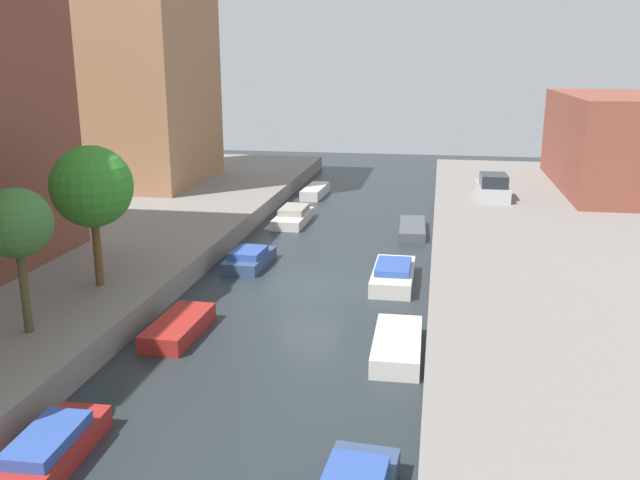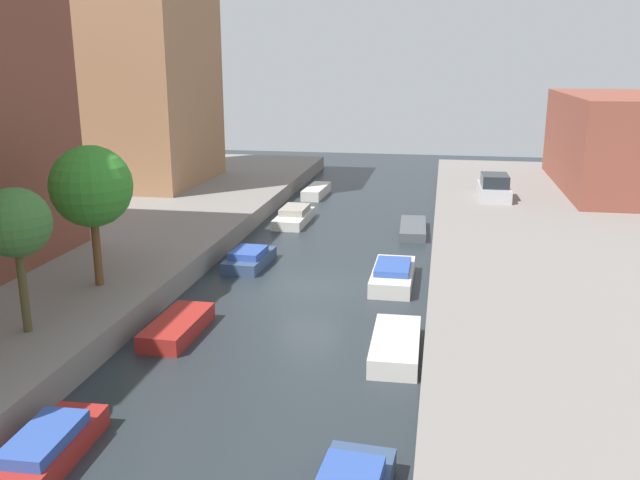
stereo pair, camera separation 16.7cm
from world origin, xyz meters
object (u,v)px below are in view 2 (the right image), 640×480
(moored_boat_left_4, at_px, (294,216))
(moored_boat_right_3, at_px, (393,275))
(apartment_tower_far, at_px, (125,41))
(street_tree_2, at_px, (91,187))
(moored_boat_left_2, at_px, (177,327))
(moored_boat_left_3, at_px, (249,259))
(street_tree_1, at_px, (16,224))
(moored_boat_left_1, at_px, (43,454))
(moored_boat_right_4, at_px, (413,228))
(parked_car, at_px, (494,188))
(moored_boat_right_2, at_px, (396,346))
(moored_boat_left_5, at_px, (316,191))

(moored_boat_left_4, bearing_deg, moored_boat_right_3, -57.17)
(apartment_tower_far, bearing_deg, street_tree_2, -68.18)
(street_tree_2, bearing_deg, moored_boat_left_2, -26.32)
(moored_boat_right_3, bearing_deg, apartment_tower_far, 139.80)
(moored_boat_left_2, bearing_deg, moored_boat_left_4, 88.62)
(moored_boat_left_3, bearing_deg, moored_boat_left_2, -91.39)
(street_tree_1, xyz_separation_m, moored_boat_left_2, (3.84, 2.78, -4.20))
(moored_boat_left_2, bearing_deg, moored_boat_left_3, 88.61)
(moored_boat_left_1, xyz_separation_m, moored_boat_right_3, (7.09, 15.10, 0.02))
(apartment_tower_far, height_order, street_tree_2, apartment_tower_far)
(moored_boat_left_4, bearing_deg, moored_boat_left_1, -91.19)
(moored_boat_left_2, distance_m, moored_boat_right_4, 17.61)
(moored_boat_left_1, xyz_separation_m, moored_boat_left_4, (0.52, 25.27, 0.01))
(parked_car, xyz_separation_m, moored_boat_right_2, (-4.42, -21.84, -1.31))
(street_tree_2, height_order, moored_boat_left_4, street_tree_2)
(moored_boat_left_1, distance_m, moored_boat_right_2, 11.01)
(moored_boat_left_3, bearing_deg, moored_boat_left_5, 89.84)
(parked_car, bearing_deg, moored_boat_left_2, -119.19)
(moored_boat_left_5, relative_size, moored_boat_right_2, 1.08)
(moored_boat_left_2, xyz_separation_m, moored_boat_right_4, (7.41, 15.98, -0.06))
(street_tree_1, bearing_deg, moored_boat_left_2, 35.84)
(moored_boat_left_5, bearing_deg, moored_boat_right_2, -73.90)
(street_tree_1, distance_m, moored_boat_left_4, 20.78)
(moored_boat_left_3, bearing_deg, moored_boat_left_1, -91.09)
(street_tree_2, bearing_deg, moored_boat_left_5, 80.05)
(apartment_tower_far, bearing_deg, parked_car, -4.30)
(moored_boat_right_4, bearing_deg, moored_boat_left_5, 127.72)
(apartment_tower_far, relative_size, street_tree_1, 4.09)
(street_tree_2, xyz_separation_m, moored_boat_right_3, (10.82, 5.08, -4.39))
(moored_boat_left_4, height_order, moored_boat_left_5, moored_boat_left_4)
(moored_boat_left_2, xyz_separation_m, moored_boat_right_2, (7.62, -0.29, 0.02))
(apartment_tower_far, xyz_separation_m, street_tree_2, (8.61, -21.49, -5.67))
(street_tree_1, distance_m, moored_boat_left_3, 12.57)
(apartment_tower_far, distance_m, parked_car, 26.09)
(apartment_tower_far, height_order, moored_boat_left_2, apartment_tower_far)
(moored_boat_left_1, bearing_deg, parked_car, 67.73)
(street_tree_2, relative_size, moored_boat_right_2, 1.35)
(moored_boat_left_4, height_order, moored_boat_right_3, moored_boat_left_4)
(apartment_tower_far, distance_m, moored_boat_right_3, 27.35)
(street_tree_1, relative_size, street_tree_2, 0.87)
(moored_boat_left_4, xyz_separation_m, moored_boat_right_4, (6.99, -1.16, -0.14))
(moored_boat_left_2, bearing_deg, apartment_tower_far, 118.02)
(parked_car, bearing_deg, moored_boat_left_3, -131.93)
(moored_boat_left_1, distance_m, moored_boat_right_4, 25.25)
(street_tree_1, xyz_separation_m, moored_boat_left_5, (4.09, 28.01, -4.16))
(parked_car, distance_m, moored_boat_left_2, 24.72)
(street_tree_2, bearing_deg, moored_boat_right_4, 51.37)
(street_tree_1, xyz_separation_m, moored_boat_left_1, (3.73, -5.35, -4.13))
(apartment_tower_far, distance_m, moored_boat_left_4, 17.49)
(street_tree_1, relative_size, moored_boat_left_2, 1.27)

